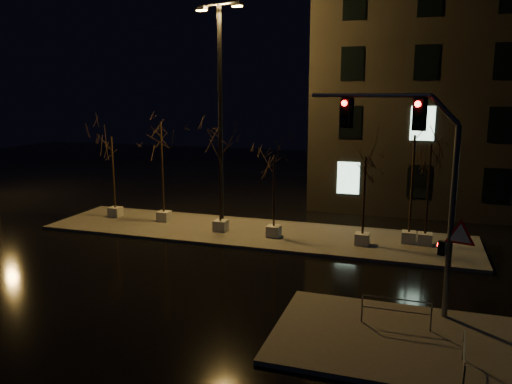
% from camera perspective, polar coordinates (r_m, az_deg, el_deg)
% --- Properties ---
extents(ground, '(90.00, 90.00, 0.00)m').
position_cam_1_polar(ground, '(20.48, -5.73, -9.24)').
color(ground, black).
rests_on(ground, ground).
extents(median, '(22.00, 5.00, 0.15)m').
position_cam_1_polar(median, '(25.79, -0.35, -4.69)').
color(median, '#4C4944').
rests_on(median, ground).
extents(sidewalk_corner, '(7.00, 5.00, 0.15)m').
position_cam_1_polar(sidewalk_corner, '(15.71, 15.47, -15.92)').
color(sidewalk_corner, '#4C4944').
rests_on(sidewalk_corner, ground).
extents(tree_0, '(1.80, 1.80, 4.74)m').
position_cam_1_polar(tree_0, '(29.33, -16.12, 4.12)').
color(tree_0, '#ACACA1').
rests_on(tree_0, median).
extents(tree_1, '(1.80, 1.80, 5.62)m').
position_cam_1_polar(tree_1, '(27.60, -10.77, 5.34)').
color(tree_1, '#ACACA1').
rests_on(tree_1, median).
extents(tree_2, '(1.80, 1.80, 5.14)m').
position_cam_1_polar(tree_2, '(25.21, -4.18, 4.15)').
color(tree_2, '#ACACA1').
rests_on(tree_2, median).
extents(tree_3, '(1.80, 1.80, 4.17)m').
position_cam_1_polar(tree_3, '(24.21, 2.09, 2.11)').
color(tree_3, '#ACACA1').
rests_on(tree_3, median).
extents(tree_4, '(1.80, 1.80, 4.24)m').
position_cam_1_polar(tree_4, '(23.38, 12.33, 1.68)').
color(tree_4, '#ACACA1').
rests_on(tree_4, median).
extents(tree_5, '(1.80, 1.80, 5.26)m').
position_cam_1_polar(tree_5, '(24.14, 17.55, 3.55)').
color(tree_5, '#ACACA1').
rests_on(tree_5, median).
extents(tree_6, '(1.80, 1.80, 4.88)m').
position_cam_1_polar(tree_6, '(24.11, 19.24, 2.75)').
color(tree_6, '#ACACA1').
rests_on(tree_6, median).
extents(traffic_signal_mast, '(5.50, 1.73, 6.99)m').
position_cam_1_polar(traffic_signal_mast, '(16.46, 17.96, 2.30)').
color(traffic_signal_mast, '#57595F').
rests_on(traffic_signal_mast, sidewalk_corner).
extents(streetlight_main, '(2.85, 1.06, 11.51)m').
position_cam_1_polar(streetlight_main, '(26.72, -4.11, 10.43)').
color(streetlight_main, black).
rests_on(streetlight_main, median).
extents(guard_rail_a, '(2.08, 0.05, 0.90)m').
position_cam_1_polar(guard_rail_a, '(16.09, 15.72, -12.66)').
color(guard_rail_a, '#57595F').
rests_on(guard_rail_a, sidewalk_corner).
extents(guard_rail_b, '(0.18, 1.85, 0.88)m').
position_cam_1_polar(guard_rail_b, '(14.01, 22.68, -16.95)').
color(guard_rail_b, '#57595F').
rests_on(guard_rail_b, sidewalk_corner).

